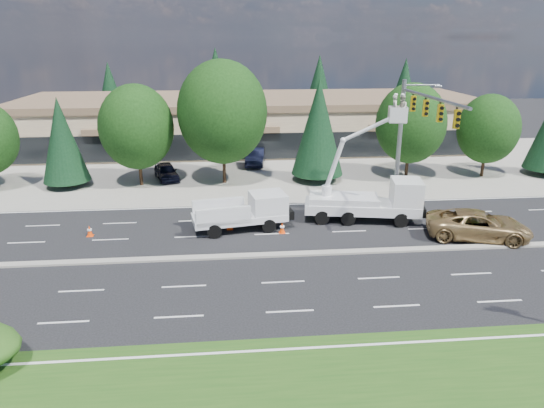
{
  "coord_description": "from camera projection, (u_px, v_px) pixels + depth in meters",
  "views": [
    {
      "loc": [
        -2.55,
        -25.09,
        11.82
      ],
      "look_at": [
        -0.09,
        2.1,
        2.4
      ],
      "focal_mm": 32.0,
      "sensor_mm": 36.0,
      "label": 1
    }
  ],
  "objects": [
    {
      "name": "parked_car_east",
      "position": [
        255.0,
        157.0,
        47.21
      ],
      "size": [
        2.28,
        5.05,
        1.61
      ],
      "primitive_type": "imported",
      "rotation": [
        0.0,
        0.0,
        -0.12
      ],
      "color": "black",
      "rests_on": "ground"
    },
    {
      "name": "traffic_cone_b",
      "position": [
        230.0,
        224.0,
        31.38
      ],
      "size": [
        0.4,
        0.4,
        0.7
      ],
      "color": "#FF4308",
      "rests_on": "ground"
    },
    {
      "name": "tree_back_d",
      "position": [
        404.0,
        90.0,
        67.51
      ],
      "size": [
        4.65,
        4.65,
        9.16
      ],
      "color": "#332114",
      "rests_on": "ground"
    },
    {
      "name": "signal_mast",
      "position": [
        412.0,
        126.0,
        33.21
      ],
      "size": [
        2.76,
        10.16,
        9.0
      ],
      "color": "gray",
      "rests_on": "ground"
    },
    {
      "name": "concrete_apron",
      "position": [
        256.0,
        167.0,
        46.52
      ],
      "size": [
        140.0,
        22.0,
        0.01
      ],
      "primitive_type": "cube",
      "color": "gray",
      "rests_on": "ground"
    },
    {
      "name": "traffic_cone_c",
      "position": [
        282.0,
        228.0,
        30.79
      ],
      "size": [
        0.4,
        0.4,
        0.7
      ],
      "color": "#FF4308",
      "rests_on": "ground"
    },
    {
      "name": "parked_car_west",
      "position": [
        166.0,
        171.0,
        42.36
      ],
      "size": [
        2.82,
        4.45,
        1.41
      ],
      "primitive_type": "imported",
      "rotation": [
        0.0,
        0.0,
        0.3
      ],
      "color": "black",
      "rests_on": "ground"
    },
    {
      "name": "tree_front_d",
      "position": [
        222.0,
        112.0,
        39.61
      ],
      "size": [
        7.38,
        7.38,
        10.25
      ],
      "color": "#332114",
      "rests_on": "ground"
    },
    {
      "name": "tree_back_a",
      "position": [
        110.0,
        94.0,
        64.16
      ],
      "size": [
        4.48,
        4.48,
        8.82
      ],
      "color": "#332114",
      "rests_on": "ground"
    },
    {
      "name": "tree_front_g",
      "position": [
        488.0,
        129.0,
        42.14
      ],
      "size": [
        5.24,
        5.24,
        7.27
      ],
      "color": "#332114",
      "rests_on": "ground"
    },
    {
      "name": "traffic_cone_a",
      "position": [
        90.0,
        231.0,
        30.31
      ],
      "size": [
        0.4,
        0.4,
        0.7
      ],
      "color": "#FF4308",
      "rests_on": "ground"
    },
    {
      "name": "utility_pickup",
      "position": [
        246.0,
        215.0,
        31.29
      ],
      "size": [
        6.29,
        3.23,
        2.3
      ],
      "rotation": [
        0.0,
        0.0,
        0.18
      ],
      "color": "white",
      "rests_on": "ground"
    },
    {
      "name": "tree_front_e",
      "position": [
        318.0,
        127.0,
        40.72
      ],
      "size": [
        4.41,
        4.41,
        8.7
      ],
      "color": "#332114",
      "rests_on": "ground"
    },
    {
      "name": "tree_front_b",
      "position": [
        62.0,
        140.0,
        39.16
      ],
      "size": [
        3.76,
        3.76,
        7.41
      ],
      "color": "#332114",
      "rests_on": "ground"
    },
    {
      "name": "tree_front_f",
      "position": [
        411.0,
        123.0,
        41.35
      ],
      "size": [
        5.96,
        5.96,
        8.28
      ],
      "color": "#332114",
      "rests_on": "ground"
    },
    {
      "name": "strip_mall",
      "position": [
        251.0,
        121.0,
        54.99
      ],
      "size": [
        50.4,
        15.4,
        5.5
      ],
      "color": "tan",
      "rests_on": "ground"
    },
    {
      "name": "road_median",
      "position": [
        277.0,
        255.0,
        27.68
      ],
      "size": [
        120.0,
        0.55,
        0.12
      ],
      "primitive_type": "cube",
      "color": "gray",
      "rests_on": "ground"
    },
    {
      "name": "ground",
      "position": [
        277.0,
        255.0,
        27.7
      ],
      "size": [
        140.0,
        140.0,
        0.0
      ],
      "primitive_type": "plane",
      "color": "black",
      "rests_on": "ground"
    },
    {
      "name": "minivan",
      "position": [
        478.0,
        225.0,
        29.86
      ],
      "size": [
        6.74,
        4.45,
        1.72
      ],
      "primitive_type": "imported",
      "rotation": [
        0.0,
        0.0,
        1.29
      ],
      "color": "#A4834F",
      "rests_on": "ground"
    },
    {
      "name": "bucket_truck",
      "position": [
        372.0,
        195.0,
        32.42
      ],
      "size": [
        7.93,
        3.64,
        8.52
      ],
      "rotation": [
        0.0,
        0.0,
        -0.18
      ],
      "color": "white",
      "rests_on": "ground"
    },
    {
      "name": "tree_back_b",
      "position": [
        216.0,
        85.0,
        65.04
      ],
      "size": [
        5.39,
        5.39,
        10.63
      ],
      "color": "#332114",
      "rests_on": "ground"
    },
    {
      "name": "tree_front_c",
      "position": [
        136.0,
        127.0,
        39.37
      ],
      "size": [
        6.04,
        6.04,
        8.37
      ],
      "color": "#332114",
      "rests_on": "ground"
    },
    {
      "name": "tree_back_c",
      "position": [
        319.0,
        88.0,
        66.4
      ],
      "size": [
        4.89,
        4.89,
        9.64
      ],
      "color": "#332114",
      "rests_on": "ground"
    }
  ]
}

